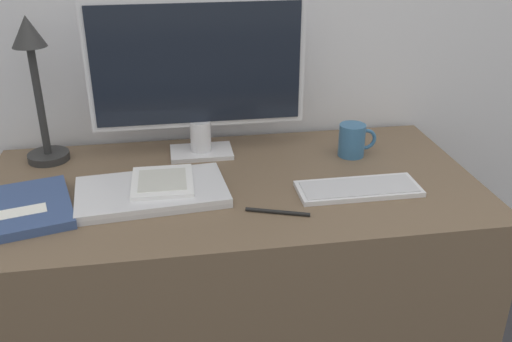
{
  "coord_description": "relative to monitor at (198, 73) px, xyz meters",
  "views": [
    {
      "loc": [
        -0.15,
        -1.04,
        1.36
      ],
      "look_at": [
        0.05,
        0.16,
        0.79
      ],
      "focal_mm": 40.0,
      "sensor_mm": 36.0,
      "label": 1
    }
  ],
  "objects": [
    {
      "name": "notebook",
      "position": [
        -0.42,
        -0.27,
        -0.22
      ],
      "size": [
        0.25,
        0.28,
        0.02
      ],
      "color": "#334775",
      "rests_on": "desk"
    },
    {
      "name": "ereader",
      "position": [
        -0.11,
        -0.21,
        -0.2
      ],
      "size": [
        0.15,
        0.17,
        0.01
      ],
      "color": "white",
      "rests_on": "laptop"
    },
    {
      "name": "pen",
      "position": [
        0.14,
        -0.36,
        -0.23
      ],
      "size": [
        0.14,
        0.06,
        0.01
      ],
      "color": "black",
      "rests_on": "desk"
    },
    {
      "name": "monitor",
      "position": [
        0.0,
        0.0,
        0.0
      ],
      "size": [
        0.57,
        0.11,
        0.42
      ],
      "color": "silver",
      "rests_on": "desk"
    },
    {
      "name": "laptop",
      "position": [
        -0.14,
        -0.23,
        -0.22
      ],
      "size": [
        0.37,
        0.24,
        0.02
      ],
      "color": "#BCBCC1",
      "rests_on": "desk"
    },
    {
      "name": "desk_lamp",
      "position": [
        -0.41,
        0.03,
        0.01
      ],
      "size": [
        0.11,
        0.11,
        0.39
      ],
      "color": "#282828",
      "rests_on": "desk"
    },
    {
      "name": "desk",
      "position": [
        0.06,
        -0.19,
        -0.59
      ],
      "size": [
        1.22,
        0.62,
        0.73
      ],
      "color": "brown",
      "rests_on": "ground_plane"
    },
    {
      "name": "coffee_mug",
      "position": [
        0.41,
        -0.08,
        -0.19
      ],
      "size": [
        0.11,
        0.07,
        0.09
      ],
      "color": "#336089",
      "rests_on": "desk"
    },
    {
      "name": "keyboard",
      "position": [
        0.36,
        -0.29,
        -0.22
      ],
      "size": [
        0.3,
        0.11,
        0.01
      ],
      "color": "silver",
      "rests_on": "desk"
    }
  ]
}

